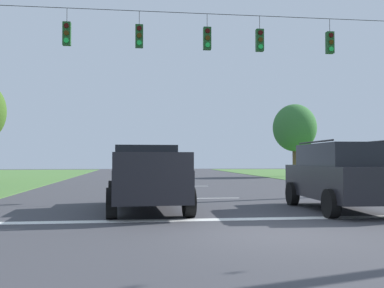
# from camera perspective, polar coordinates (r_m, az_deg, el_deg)

# --- Properties ---
(ground_plane) EXTENTS (120.00, 120.00, 0.00)m
(ground_plane) POSITION_cam_1_polar(r_m,az_deg,el_deg) (9.33, 10.29, -11.36)
(ground_plane) COLOR #3D3D42
(stop_bar_stripe) EXTENTS (15.08, 0.45, 0.01)m
(stop_bar_stripe) POSITION_cam_1_polar(r_m,az_deg,el_deg) (11.51, 6.82, -9.55)
(stop_bar_stripe) COLOR white
(stop_bar_stripe) RESTS_ON ground
(lane_dash_0) EXTENTS (2.50, 0.15, 0.01)m
(lane_dash_0) POSITION_cam_1_polar(r_m,az_deg,el_deg) (17.36, 2.01, -6.98)
(lane_dash_0) COLOR white
(lane_dash_0) RESTS_ON ground
(lane_dash_1) EXTENTS (2.50, 0.15, 0.01)m
(lane_dash_1) POSITION_cam_1_polar(r_m,az_deg,el_deg) (24.96, -0.81, -5.44)
(lane_dash_1) COLOR white
(lane_dash_1) RESTS_ON ground
(lane_dash_2) EXTENTS (2.50, 0.15, 0.01)m
(lane_dash_2) POSITION_cam_1_polar(r_m,az_deg,el_deg) (30.80, -2.02, -4.77)
(lane_dash_2) COLOR white
(lane_dash_2) RESTS_ON ground
(lane_dash_3) EXTENTS (2.50, 0.15, 0.01)m
(lane_dash_3) POSITION_cam_1_polar(r_m,az_deg,el_deg) (38.06, -3.00, -4.23)
(lane_dash_3) COLOR white
(lane_dash_3) RESTS_ON ground
(lane_dash_4) EXTENTS (2.50, 0.15, 0.01)m
(lane_dash_4) POSITION_cam_1_polar(r_m,az_deg,el_deg) (43.98, -3.56, -3.91)
(lane_dash_4) COLOR white
(lane_dash_4) RESTS_ON ground
(overhead_signal_span) EXTENTS (17.78, 0.31, 8.02)m
(overhead_signal_span) POSITION_cam_1_polar(r_m,az_deg,el_deg) (18.78, 1.79, 7.42)
(overhead_signal_span) COLOR brown
(overhead_signal_span) RESTS_ON ground
(pickup_truck) EXTENTS (2.48, 5.49, 1.95)m
(pickup_truck) POSITION_cam_1_polar(r_m,az_deg,el_deg) (13.50, -5.93, -4.32)
(pickup_truck) COLOR black
(pickup_truck) RESTS_ON ground
(suv_black) EXTENTS (2.39, 4.88, 2.05)m
(suv_black) POSITION_cam_1_polar(r_m,az_deg,el_deg) (13.88, 18.68, -3.78)
(suv_black) COLOR black
(suv_black) RESTS_ON ground
(distant_car_crossing_white) EXTENTS (2.22, 4.40, 1.52)m
(distant_car_crossing_white) POSITION_cam_1_polar(r_m,az_deg,el_deg) (28.85, 23.41, -3.24)
(distant_car_crossing_white) COLOR silver
(distant_car_crossing_white) RESTS_ON ground
(tree_roadside_far_right) EXTENTS (3.73, 3.73, 6.25)m
(tree_roadside_far_right) POSITION_cam_1_polar(r_m,az_deg,el_deg) (39.19, 13.05, 2.01)
(tree_roadside_far_right) COLOR brown
(tree_roadside_far_right) RESTS_ON ground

